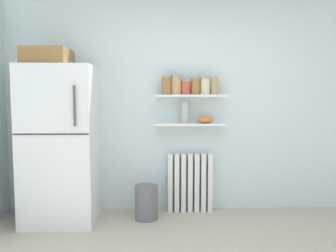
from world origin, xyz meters
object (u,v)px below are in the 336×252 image
Objects in this scene: radiator at (190,183)px; shelf_bowl at (205,120)px; trash_bin at (146,202)px; refrigerator at (61,141)px; vase at (185,113)px; storage_jar_3 at (195,86)px; storage_jar_4 at (205,86)px; storage_jar_1 at (176,85)px; storage_jar_5 at (215,86)px; storage_jar_2 at (186,88)px; storage_jar_0 at (167,85)px.

shelf_bowl is (0.17, -0.03, 0.75)m from radiator.
radiator is 1.79× the size of trash_bin.
vase is at bearing 9.90° from refrigerator.
storage_jar_3 is 0.33m from vase.
storage_jar_3 is 1.01× the size of storage_jar_4.
vase is at bearing 0.00° from storage_jar_1.
storage_jar_1 is 1.09× the size of storage_jar_3.
storage_jar_5 reaches higher than vase.
trash_bin is at bearing -145.24° from storage_jar_1.
vase reaches higher than trash_bin.
storage_jar_3 is 1.12× the size of shelf_bowl.
storage_jar_2 is (1.38, 0.24, 0.58)m from refrigerator.
shelf_bowl is (-0.10, 0.00, -0.39)m from storage_jar_5.
storage_jar_3 reaches higher than radiator.
storage_jar_3 reaches higher than storage_jar_4.
refrigerator is 7.60× the size of vase.
storage_jar_3 is at bearing -180.00° from storage_jar_4.
trash_bin is (0.93, 0.00, -0.70)m from refrigerator.
storage_jar_4 is (1.61, 0.24, 0.60)m from refrigerator.
trash_bin is at bearing 0.07° from refrigerator.
radiator is at bearing 170.23° from shelf_bowl.
storage_jar_1 reaches higher than shelf_bowl.
storage_jar_1 is 0.33m from storage_jar_4.
storage_jar_0 reaches higher than storage_jar_5.
storage_jar_3 is (0.22, 0.00, -0.01)m from storage_jar_1.
refrigerator is at bearing -172.05° from storage_jar_5.
storage_jar_4 is 0.39m from shelf_bowl.
storage_jar_0 is 0.56m from storage_jar_5.
storage_jar_1 is 0.33m from vase.
refrigerator is 1.73m from storage_jar_4.
trash_bin is at bearing -152.26° from radiator.
storage_jar_0 reaches higher than storage_jar_3.
trash_bin is at bearing -163.17° from storage_jar_5.
storage_jar_2 is (0.22, -0.00, -0.03)m from storage_jar_0.
storage_jar_1 reaches higher than storage_jar_0.
storage_jar_4 is at bearing 19.40° from trash_bin.
vase is 1.11m from trash_bin.
trash_bin is at bearing -151.83° from vase.
vase is at bearing 0.00° from storage_jar_0.
storage_jar_4 is at bearing 0.00° from vase.
vase is (0.21, 0.00, -0.32)m from storage_jar_0.
storage_jar_0 is at bearing 180.00° from storage_jar_2.
storage_jar_2 is 0.44m from shelf_bowl.
storage_jar_0 is 1.33× the size of storage_jar_2.
shelf_bowl is at bearing 0.00° from vase.
storage_jar_5 is at bearing 0.00° from storage_jar_0.
storage_jar_2 is 0.22m from storage_jar_4.
storage_jar_1 is 1.22× the size of shelf_bowl.
refrigerator reaches higher than trash_bin.
storage_jar_0 is 0.22m from storage_jar_2.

